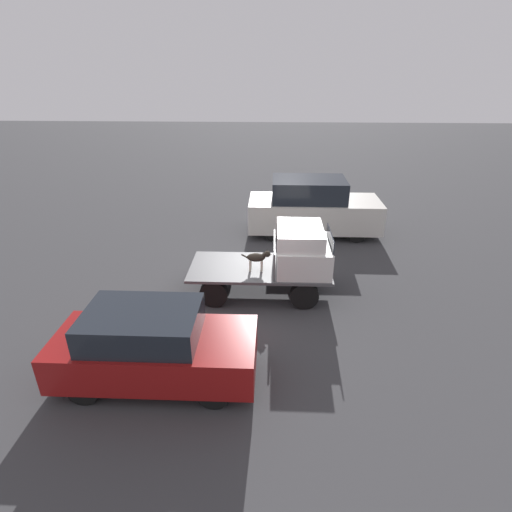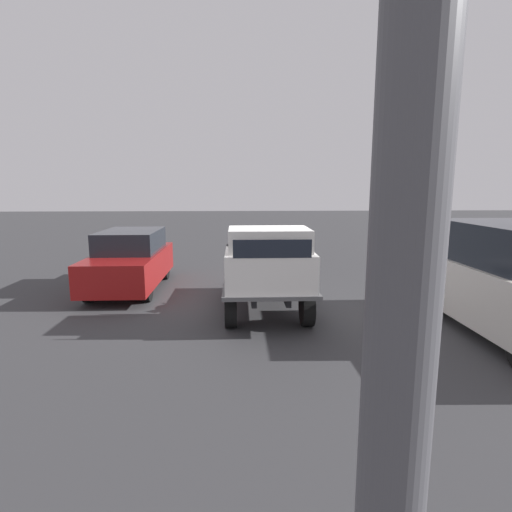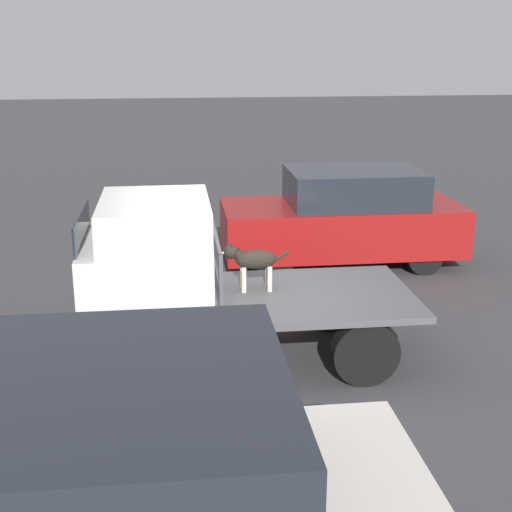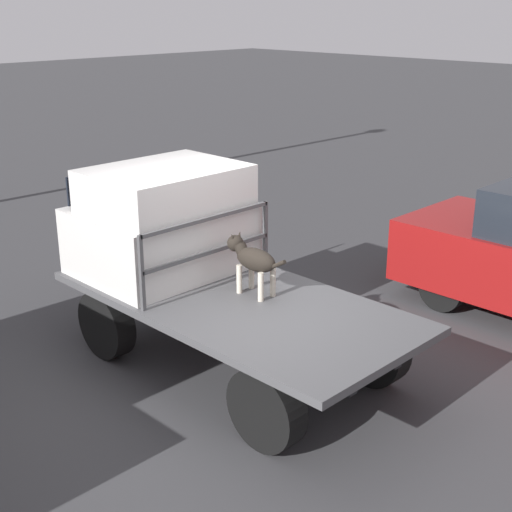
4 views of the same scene
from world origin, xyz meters
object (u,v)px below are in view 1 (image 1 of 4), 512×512
(dog, at_px, (258,258))
(parked_sedan, at_px, (153,346))
(parked_pickup_far, at_px, (312,208))
(flatbed_truck, at_px, (260,274))

(dog, relative_size, parked_sedan, 0.21)
(parked_sedan, distance_m, parked_pickup_far, 9.18)
(dog, height_order, parked_pickup_far, parked_pickup_far)
(flatbed_truck, relative_size, parked_sedan, 0.97)
(flatbed_truck, bearing_deg, parked_pickup_far, 68.20)
(parked_sedan, bearing_deg, dog, 58.63)
(flatbed_truck, distance_m, dog, 0.65)
(flatbed_truck, distance_m, parked_pickup_far, 5.04)
(dog, height_order, parked_sedan, parked_sedan)
(flatbed_truck, bearing_deg, dog, -100.79)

